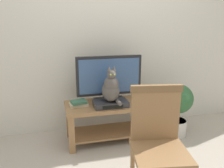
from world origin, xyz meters
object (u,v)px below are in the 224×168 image
media_box (111,104)px  potted_plant (178,105)px  wooden_chair (158,138)px  book_stack (79,103)px  tv (109,78)px  cat (111,88)px  tv_stand (111,115)px

media_box → potted_plant: potted_plant is taller
wooden_chair → book_stack: bearing=115.0°
media_box → wooden_chair: size_ratio=0.42×
tv → potted_plant: 0.98m
wooden_chair → book_stack: (-0.52, 1.12, -0.05)m
media_box → wooden_chair: (0.14, -1.02, 0.05)m
media_box → cat: bearing=-85.3°
tv → wooden_chair: 1.24m
potted_plant → tv_stand: bearing=173.8°
book_stack → tv: bearing=13.2°
media_box → book_stack: bearing=165.4°
wooden_chair → potted_plant: 1.29m
book_stack → potted_plant: 1.30m
media_box → tv_stand: bearing=73.2°
cat → potted_plant: size_ratio=0.62×
media_box → tv: bearing=81.3°
media_box → potted_plant: size_ratio=0.59×
media_box → wooden_chair: wooden_chair is taller
media_box → potted_plant: 0.92m
potted_plant → tv: bearing=167.8°
potted_plant → wooden_chair: bearing=-127.0°
wooden_chair → book_stack: size_ratio=4.40×
wooden_chair → potted_plant: size_ratio=1.41×
tv → tv_stand: bearing=-90.0°
media_box → cat: size_ratio=0.95×
tv_stand → potted_plant: (0.89, -0.10, 0.08)m
tv_stand → tv: (0.00, 0.10, 0.46)m
media_box → cat: cat is taller
wooden_chair → potted_plant: (0.77, 1.02, -0.16)m
tv → cat: size_ratio=1.91×
tv_stand → tv: 0.47m
tv_stand → cat: bearing=-104.2°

